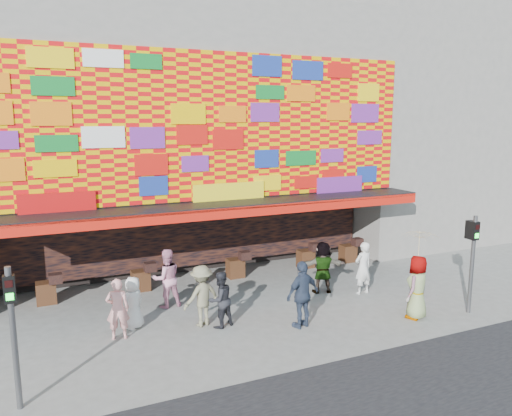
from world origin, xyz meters
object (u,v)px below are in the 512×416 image
(ped_e, at_px, (303,294))
(signal_left, at_px, (12,322))
(signal_right, at_px, (473,253))
(ped_a, at_px, (133,303))
(ped_d, at_px, (202,296))
(ped_g, at_px, (417,287))
(parasol, at_px, (420,247))
(ped_f, at_px, (323,267))
(ped_i, at_px, (167,278))
(ped_b, at_px, (118,309))
(ped_h, at_px, (363,268))
(ped_c, at_px, (220,299))

(ped_e, bearing_deg, signal_left, -4.80)
(signal_right, bearing_deg, ped_a, 162.29)
(ped_d, relative_size, ped_g, 0.93)
(ped_d, distance_m, parasol, 6.43)
(signal_right, height_order, ped_f, signal_right)
(signal_right, xyz_separation_m, ped_a, (-9.51, 3.04, -1.11))
(signal_right, xyz_separation_m, ped_f, (-3.12, 3.36, -0.97))
(ped_f, distance_m, ped_i, 5.20)
(ped_b, distance_m, ped_e, 5.05)
(ped_a, height_order, ped_g, ped_g)
(signal_right, distance_m, ped_f, 4.69)
(ped_f, height_order, ped_h, ped_h)
(ped_d, distance_m, ped_e, 2.85)
(ped_c, distance_m, ped_h, 5.35)
(ped_f, xyz_separation_m, parasol, (1.36, -3.03, 1.29))
(ped_d, bearing_deg, ped_b, -16.93)
(ped_i, bearing_deg, ped_d, 104.44)
(ped_b, relative_size, ped_g, 0.88)
(ped_d, bearing_deg, ped_g, 145.48)
(ped_g, xyz_separation_m, ped_h, (-0.18, 2.38, -0.06))
(parasol, bearing_deg, ped_a, 160.75)
(ped_b, distance_m, ped_i, 2.47)
(ped_c, bearing_deg, ped_g, 143.41)
(parasol, bearing_deg, ped_c, 162.01)
(ped_f, bearing_deg, signal_left, 37.28)
(signal_right, bearing_deg, signal_left, 180.00)
(ped_g, bearing_deg, ped_e, -40.34)
(ped_h, bearing_deg, signal_left, 10.29)
(ped_g, height_order, ped_h, ped_g)
(ped_a, xyz_separation_m, ped_d, (1.81, -0.60, 0.13))
(ped_g, relative_size, parasol, 0.99)
(ped_g, xyz_separation_m, ped_i, (-6.49, 3.90, -0.02))
(ped_e, bearing_deg, ped_a, -37.22)
(ped_a, relative_size, ped_e, 0.77)
(ped_d, xyz_separation_m, ped_i, (-0.55, 1.80, 0.05))
(signal_right, distance_m, ped_c, 7.64)
(signal_right, distance_m, ped_b, 10.38)
(signal_right, xyz_separation_m, ped_i, (-8.25, 4.24, -0.93))
(ped_i, height_order, parasol, parasol)
(signal_right, relative_size, ped_d, 1.70)
(parasol, bearing_deg, ped_f, 114.14)
(ped_g, height_order, ped_i, ped_g)
(ped_b, distance_m, ped_g, 8.54)
(ped_i, bearing_deg, signal_left, 43.10)
(signal_right, bearing_deg, ped_h, 125.63)
(signal_right, bearing_deg, ped_g, 169.31)
(ped_f, bearing_deg, ped_h, 168.43)
(ped_a, bearing_deg, ped_f, 146.30)
(signal_right, relative_size, ped_c, 1.86)
(signal_right, relative_size, ped_f, 1.69)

